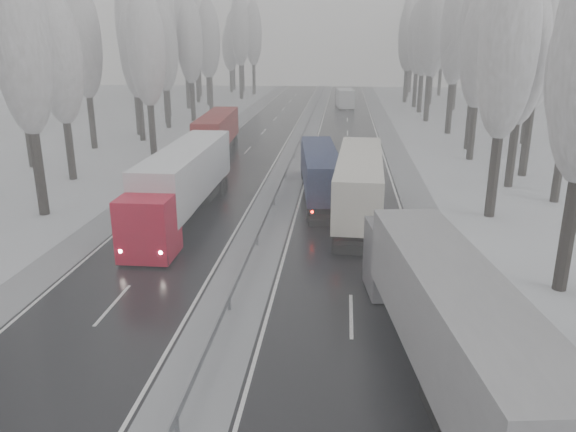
% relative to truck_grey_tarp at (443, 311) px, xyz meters
% --- Properties ---
extents(carriageway_right, '(7.50, 200.00, 0.03)m').
position_rel_truck_grey_tarp_xyz_m(carriageway_right, '(-2.96, 22.17, -2.52)').
color(carriageway_right, black).
rests_on(carriageway_right, ground).
extents(carriageway_left, '(7.50, 200.00, 0.03)m').
position_rel_truck_grey_tarp_xyz_m(carriageway_left, '(-13.46, 22.17, -2.52)').
color(carriageway_left, black).
rests_on(carriageway_left, ground).
extents(median_slush, '(3.00, 200.00, 0.04)m').
position_rel_truck_grey_tarp_xyz_m(median_slush, '(-8.21, 22.17, -2.52)').
color(median_slush, gray).
rests_on(median_slush, ground).
extents(shoulder_right, '(2.40, 200.00, 0.04)m').
position_rel_truck_grey_tarp_xyz_m(shoulder_right, '(1.99, 22.17, -2.52)').
color(shoulder_right, gray).
rests_on(shoulder_right, ground).
extents(shoulder_left, '(2.40, 200.00, 0.04)m').
position_rel_truck_grey_tarp_xyz_m(shoulder_left, '(-18.41, 22.17, -2.52)').
color(shoulder_left, gray).
rests_on(shoulder_left, ground).
extents(median_guardrail, '(0.12, 200.00, 0.76)m').
position_rel_truck_grey_tarp_xyz_m(median_guardrail, '(-8.21, 22.16, -1.94)').
color(median_guardrail, slate).
rests_on(median_guardrail, ground).
extents(tree_18, '(3.60, 3.60, 16.58)m').
position_rel_truck_grey_tarp_xyz_m(tree_18, '(6.29, 19.21, 8.16)').
color(tree_18, black).
rests_on(tree_18, ground).
extents(tree_19, '(3.60, 3.60, 14.57)m').
position_rel_truck_grey_tarp_xyz_m(tree_19, '(11.81, 23.21, 6.88)').
color(tree_19, black).
rests_on(tree_19, ground).
extents(tree_20, '(3.60, 3.60, 15.71)m').
position_rel_truck_grey_tarp_xyz_m(tree_20, '(9.68, 27.34, 7.61)').
color(tree_20, black).
rests_on(tree_20, ground).
extents(tree_21, '(3.60, 3.60, 18.62)m').
position_rel_truck_grey_tarp_xyz_m(tree_21, '(11.91, 31.34, 9.46)').
color(tree_21, black).
rests_on(tree_21, ground).
extents(tree_22, '(3.60, 3.60, 15.86)m').
position_rel_truck_grey_tarp_xyz_m(tree_22, '(8.81, 37.77, 7.70)').
color(tree_22, black).
rests_on(tree_22, ground).
extents(tree_23, '(3.60, 3.60, 13.55)m').
position_rel_truck_grey_tarp_xyz_m(tree_23, '(15.09, 41.77, 6.23)').
color(tree_23, black).
rests_on(tree_23, ground).
extents(tree_24, '(3.60, 3.60, 20.49)m').
position_rel_truck_grey_tarp_xyz_m(tree_24, '(9.68, 43.19, 10.65)').
color(tree_24, black).
rests_on(tree_24, ground).
extents(tree_25, '(3.60, 3.60, 19.44)m').
position_rel_truck_grey_tarp_xyz_m(tree_25, '(16.60, 47.19, 9.98)').
color(tree_25, black).
rests_on(tree_25, ground).
extents(tree_26, '(3.60, 3.60, 18.78)m').
position_rel_truck_grey_tarp_xyz_m(tree_26, '(9.35, 53.44, 9.56)').
color(tree_26, black).
rests_on(tree_26, ground).
extents(tree_27, '(3.60, 3.60, 17.62)m').
position_rel_truck_grey_tarp_xyz_m(tree_27, '(16.50, 57.44, 8.82)').
color(tree_27, black).
rests_on(tree_27, ground).
extents(tree_28, '(3.60, 3.60, 19.62)m').
position_rel_truck_grey_tarp_xyz_m(tree_28, '(8.13, 64.13, 10.10)').
color(tree_28, black).
rests_on(tree_28, ground).
extents(tree_29, '(3.60, 3.60, 18.11)m').
position_rel_truck_grey_tarp_xyz_m(tree_29, '(15.50, 68.13, 9.13)').
color(tree_29, black).
rests_on(tree_29, ground).
extents(tree_30, '(3.60, 3.60, 17.86)m').
position_rel_truck_grey_tarp_xyz_m(tree_30, '(8.35, 73.87, 8.98)').
color(tree_30, black).
rests_on(tree_30, ground).
extents(tree_31, '(3.60, 3.60, 18.58)m').
position_rel_truck_grey_tarp_xyz_m(tree_31, '(14.26, 77.87, 9.43)').
color(tree_31, black).
rests_on(tree_31, ground).
extents(tree_32, '(3.60, 3.60, 17.33)m').
position_rel_truck_grey_tarp_xyz_m(tree_32, '(8.42, 81.38, 8.64)').
color(tree_32, black).
rests_on(tree_32, ground).
extents(tree_33, '(3.60, 3.60, 14.33)m').
position_rel_truck_grey_tarp_xyz_m(tree_33, '(11.55, 85.38, 6.72)').
color(tree_33, black).
rests_on(tree_33, ground).
extents(tree_34, '(3.60, 3.60, 17.63)m').
position_rel_truck_grey_tarp_xyz_m(tree_34, '(7.52, 88.49, 8.83)').
color(tree_34, black).
rests_on(tree_34, ground).
extents(tree_35, '(3.60, 3.60, 18.25)m').
position_rel_truck_grey_tarp_xyz_m(tree_35, '(16.73, 92.49, 9.23)').
color(tree_35, black).
rests_on(tree_35, ground).
extents(tree_36, '(3.60, 3.60, 20.23)m').
position_rel_truck_grey_tarp_xyz_m(tree_36, '(8.82, 98.33, 10.48)').
color(tree_36, black).
rests_on(tree_36, ground).
extents(tree_37, '(3.60, 3.60, 16.37)m').
position_rel_truck_grey_tarp_xyz_m(tree_37, '(15.81, 102.33, 8.03)').
color(tree_37, black).
rests_on(tree_37, ground).
extents(tree_38, '(3.60, 3.60, 17.97)m').
position_rel_truck_grey_tarp_xyz_m(tree_38, '(10.52, 108.90, 9.05)').
color(tree_38, black).
rests_on(tree_38, ground).
extents(tree_39, '(3.60, 3.60, 16.19)m').
position_rel_truck_grey_tarp_xyz_m(tree_39, '(13.34, 112.90, 7.91)').
color(tree_39, black).
rests_on(tree_39, ground).
extents(tree_58, '(3.60, 3.60, 17.21)m').
position_rel_truck_grey_tarp_xyz_m(tree_58, '(-23.34, 16.74, 8.56)').
color(tree_58, black).
rests_on(tree_58, ground).
extents(tree_60, '(3.60, 3.60, 14.84)m').
position_rel_truck_grey_tarp_xyz_m(tree_60, '(-25.96, 26.37, 7.05)').
color(tree_60, black).
rests_on(tree_60, ground).
extents(tree_61, '(3.60, 3.60, 13.95)m').
position_rel_truck_grey_tarp_xyz_m(tree_61, '(-31.73, 30.37, 6.48)').
color(tree_61, black).
rests_on(tree_61, ground).
extents(tree_62, '(3.60, 3.60, 16.04)m').
position_rel_truck_grey_tarp_xyz_m(tree_62, '(-22.16, 35.90, 7.82)').
color(tree_62, black).
rests_on(tree_62, ground).
extents(tree_63, '(3.60, 3.60, 16.88)m').
position_rel_truck_grey_tarp_xyz_m(tree_63, '(-30.06, 39.90, 8.36)').
color(tree_63, black).
rests_on(tree_63, ground).
extents(tree_64, '(3.60, 3.60, 15.42)m').
position_rel_truck_grey_tarp_xyz_m(tree_64, '(-26.48, 44.89, 7.42)').
color(tree_64, black).
rests_on(tree_64, ground).
extents(tree_65, '(3.60, 3.60, 19.48)m').
position_rel_truck_grey_tarp_xyz_m(tree_65, '(-28.27, 48.89, 10.01)').
color(tree_65, black).
rests_on(tree_65, ground).
extents(tree_66, '(3.60, 3.60, 15.23)m').
position_rel_truck_grey_tarp_xyz_m(tree_66, '(-26.37, 54.52, 7.30)').
color(tree_66, black).
rests_on(tree_66, ground).
extents(tree_67, '(3.60, 3.60, 17.09)m').
position_rel_truck_grey_tarp_xyz_m(tree_67, '(-27.76, 58.52, 8.49)').
color(tree_67, black).
rests_on(tree_67, ground).
extents(tree_68, '(3.60, 3.60, 16.65)m').
position_rel_truck_grey_tarp_xyz_m(tree_68, '(-24.79, 61.28, 8.21)').
color(tree_68, black).
rests_on(tree_68, ground).
extents(tree_69, '(3.60, 3.60, 19.35)m').
position_rel_truck_grey_tarp_xyz_m(tree_69, '(-29.63, 65.28, 9.92)').
color(tree_69, black).
rests_on(tree_69, ground).
extents(tree_70, '(3.60, 3.60, 17.09)m').
position_rel_truck_grey_tarp_xyz_m(tree_70, '(-24.54, 71.36, 8.49)').
color(tree_70, black).
rests_on(tree_70, ground).
extents(tree_71, '(3.60, 3.60, 19.61)m').
position_rel_truck_grey_tarp_xyz_m(tree_71, '(-29.30, 75.36, 10.09)').
color(tree_71, black).
rests_on(tree_71, ground).
extents(tree_72, '(3.60, 3.60, 15.11)m').
position_rel_truck_grey_tarp_xyz_m(tree_72, '(-27.14, 80.71, 7.22)').
color(tree_72, black).
rests_on(tree_72, ground).
extents(tree_73, '(3.60, 3.60, 17.22)m').
position_rel_truck_grey_tarp_xyz_m(tree_73, '(-30.03, 84.71, 8.57)').
color(tree_73, black).
rests_on(tree_73, ground).
extents(tree_74, '(3.60, 3.60, 19.68)m').
position_rel_truck_grey_tarp_xyz_m(tree_74, '(-23.29, 91.50, 10.14)').
color(tree_74, black).
rests_on(tree_74, ground).
extents(tree_75, '(3.60, 3.60, 18.60)m').
position_rel_truck_grey_tarp_xyz_m(tree_75, '(-32.41, 95.50, 9.45)').
color(tree_75, black).
rests_on(tree_75, ground).
extents(tree_76, '(3.60, 3.60, 18.55)m').
position_rel_truck_grey_tarp_xyz_m(tree_76, '(-22.26, 100.89, 9.41)').
color(tree_76, black).
rests_on(tree_76, ground).
extents(tree_77, '(3.60, 3.60, 14.32)m').
position_rel_truck_grey_tarp_xyz_m(tree_77, '(-27.88, 104.89, 6.72)').
color(tree_77, black).
rests_on(tree_77, ground).
extents(tree_78, '(3.60, 3.60, 19.55)m').
position_rel_truck_grey_tarp_xyz_m(tree_78, '(-25.77, 107.48, 10.05)').
color(tree_78, black).
rests_on(tree_78, ground).
extents(tree_79, '(3.60, 3.60, 17.07)m').
position_rel_truck_grey_tarp_xyz_m(tree_79, '(-28.55, 111.48, 8.47)').
color(tree_79, black).
rests_on(tree_79, ground).
extents(truck_grey_tarp, '(4.93, 17.11, 4.35)m').
position_rel_truck_grey_tarp_xyz_m(truck_grey_tarp, '(0.00, 0.00, 0.00)').
color(truck_grey_tarp, '#535258').
rests_on(truck_grey_tarp, ground).
extents(truck_blue_box, '(3.77, 14.65, 3.73)m').
position_rel_truck_grey_tarp_xyz_m(truck_blue_box, '(-5.20, 22.80, -0.36)').
color(truck_blue_box, '#1A1C42').
rests_on(truck_blue_box, ground).
extents(truck_cream_box, '(3.35, 16.94, 4.32)m').
position_rel_truck_grey_tarp_xyz_m(truck_cream_box, '(-2.38, 18.18, -0.02)').
color(truck_cream_box, '#A29D8F').
rests_on(truck_cream_box, ground).
extents(box_truck_distant, '(3.39, 8.53, 3.11)m').
position_rel_truck_grey_tarp_xyz_m(box_truck_distant, '(-3.42, 79.36, -0.96)').
color(box_truck_distant, silver).
rests_on(box_truck_distant, ground).
extents(truck_red_white, '(2.85, 17.74, 4.54)m').
position_rel_truck_grey_tarp_xyz_m(truck_red_white, '(-13.61, 16.37, 0.11)').
color(truck_red_white, red).
rests_on(truck_red_white, ground).
extents(truck_red_red, '(3.39, 16.18, 4.12)m').
position_rel_truck_grey_tarp_xyz_m(truck_red_red, '(-15.91, 35.99, -0.13)').
color(truck_red_red, '#AB0A09').
rests_on(truck_red_red, ground).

